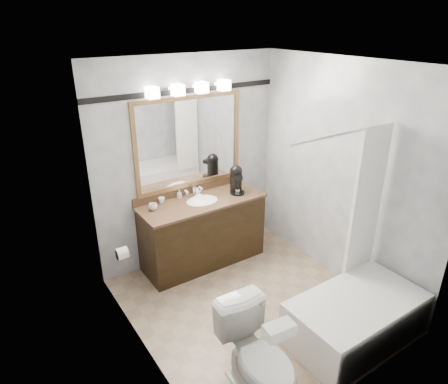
{
  "coord_description": "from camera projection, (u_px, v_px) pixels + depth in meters",
  "views": [
    {
      "loc": [
        -2.17,
        -2.71,
        2.86
      ],
      "look_at": [
        -0.13,
        0.35,
        1.24
      ],
      "focal_mm": 32.0,
      "sensor_mm": 36.0,
      "label": 1
    }
  ],
  "objects": [
    {
      "name": "bathtub",
      "position": [
        356.0,
        311.0,
        3.8
      ],
      "size": [
        1.3,
        0.75,
        1.96
      ],
      "color": "white",
      "rests_on": "ground"
    },
    {
      "name": "mirror",
      "position": [
        189.0,
        142.0,
        4.69
      ],
      "size": [
        1.4,
        0.04,
        1.1
      ],
      "color": "#997145",
      "rests_on": "room"
    },
    {
      "name": "cup_left",
      "position": [
        153.0,
        207.0,
        4.51
      ],
      "size": [
        0.1,
        0.1,
        0.08
      ],
      "primitive_type": "imported",
      "rotation": [
        0.0,
        0.0,
        0.07
      ],
      "color": "white",
      "rests_on": "vanity"
    },
    {
      "name": "soap_bottle_b",
      "position": [
        197.0,
        191.0,
        4.9
      ],
      "size": [
        0.09,
        0.09,
        0.09
      ],
      "primitive_type": "imported",
      "rotation": [
        0.0,
        0.0,
        -0.42
      ],
      "color": "white",
      "rests_on": "vanity"
    },
    {
      "name": "coffee_maker",
      "position": [
        236.0,
        178.0,
        4.92
      ],
      "size": [
        0.19,
        0.22,
        0.35
      ],
      "rotation": [
        0.0,
        0.0,
        -0.35
      ],
      "color": "black",
      "rests_on": "vanity"
    },
    {
      "name": "vanity",
      "position": [
        203.0,
        230.0,
        4.92
      ],
      "size": [
        1.53,
        0.58,
        0.97
      ],
      "color": "black",
      "rests_on": "ground"
    },
    {
      "name": "cup_right",
      "position": [
        162.0,
        200.0,
        4.67
      ],
      "size": [
        0.08,
        0.08,
        0.07
      ],
      "primitive_type": "imported",
      "rotation": [
        0.0,
        0.0,
        0.1
      ],
      "color": "white",
      "rests_on": "vanity"
    },
    {
      "name": "tp_roll",
      "position": [
        122.0,
        253.0,
        3.97
      ],
      "size": [
        0.11,
        0.12,
        0.12
      ],
      "primitive_type": "cylinder",
      "rotation": [
        0.0,
        1.57,
        0.0
      ],
      "color": "white",
      "rests_on": "room"
    },
    {
      "name": "accent_stripe",
      "position": [
        187.0,
        91.0,
        4.46
      ],
      "size": [
        2.4,
        0.01,
        0.06
      ],
      "primitive_type": "cube",
      "color": "black",
      "rests_on": "room"
    },
    {
      "name": "toilet",
      "position": [
        259.0,
        358.0,
        3.14
      ],
      "size": [
        0.49,
        0.8,
        0.79
      ],
      "primitive_type": "imported",
      "rotation": [
        0.0,
        0.0,
        -0.06
      ],
      "color": "white",
      "rests_on": "ground"
    },
    {
      "name": "vanity_light_bar",
      "position": [
        190.0,
        88.0,
        4.4
      ],
      "size": [
        1.02,
        0.14,
        0.12
      ],
      "color": "silver",
      "rests_on": "room"
    },
    {
      "name": "soap_bottle_a",
      "position": [
        179.0,
        194.0,
        4.8
      ],
      "size": [
        0.05,
        0.05,
        0.1
      ],
      "primitive_type": "imported",
      "rotation": [
        0.0,
        0.0,
        0.03
      ],
      "color": "white",
      "rests_on": "vanity"
    },
    {
      "name": "room",
      "position": [
        255.0,
        200.0,
        3.82
      ],
      "size": [
        2.42,
        2.62,
        2.52
      ],
      "color": "gray",
      "rests_on": "ground"
    },
    {
      "name": "soap_bar",
      "position": [
        198.0,
        196.0,
        4.85
      ],
      "size": [
        0.09,
        0.07,
        0.02
      ],
      "primitive_type": "cube",
      "rotation": [
        0.0,
        0.0,
        0.26
      ],
      "color": "beige",
      "rests_on": "vanity"
    },
    {
      "name": "tissue_box",
      "position": [
        279.0,
        330.0,
        2.81
      ],
      "size": [
        0.24,
        0.14,
        0.09
      ],
      "primitive_type": "cube",
      "rotation": [
        0.0,
        0.0,
        -0.1
      ],
      "color": "white",
      "rests_on": "toilet"
    }
  ]
}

